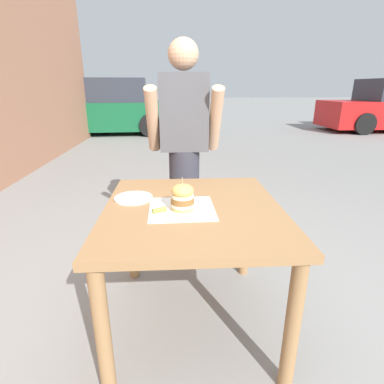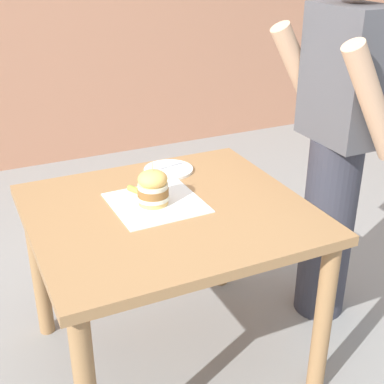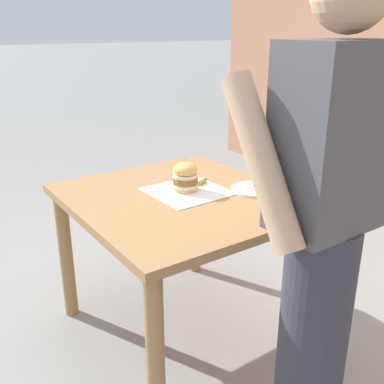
{
  "view_description": "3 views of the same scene",
  "coord_description": "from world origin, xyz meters",
  "px_view_note": "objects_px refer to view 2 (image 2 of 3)",
  "views": [
    {
      "loc": [
        -0.09,
        -1.5,
        1.36
      ],
      "look_at": [
        0.0,
        0.1,
        0.8
      ],
      "focal_mm": 28.0,
      "sensor_mm": 36.0,
      "label": 1
    },
    {
      "loc": [
        1.7,
        -0.69,
        1.7
      ],
      "look_at": [
        0.0,
        0.1,
        0.8
      ],
      "focal_mm": 50.0,
      "sensor_mm": 36.0,
      "label": 2
    },
    {
      "loc": [
        1.07,
        1.64,
        1.49
      ],
      "look_at": [
        0.0,
        0.1,
        0.8
      ],
      "focal_mm": 42.0,
      "sensor_mm": 36.0,
      "label": 3
    }
  ],
  "objects_px": {
    "patio_table": "(169,235)",
    "diner_across_table": "(337,143)",
    "sandwich": "(153,187)",
    "side_plate_with_forks": "(168,170)",
    "pickle_spear": "(135,190)"
  },
  "relations": [
    {
      "from": "patio_table",
      "to": "diner_across_table",
      "type": "height_order",
      "value": "diner_across_table"
    },
    {
      "from": "pickle_spear",
      "to": "side_plate_with_forks",
      "type": "height_order",
      "value": "pickle_spear"
    },
    {
      "from": "side_plate_with_forks",
      "to": "diner_across_table",
      "type": "xyz_separation_m",
      "value": [
        0.32,
        0.67,
        0.13
      ]
    },
    {
      "from": "diner_across_table",
      "to": "sandwich",
      "type": "bearing_deg",
      "value": -92.46
    },
    {
      "from": "patio_table",
      "to": "diner_across_table",
      "type": "bearing_deg",
      "value": 91.48
    },
    {
      "from": "sandwich",
      "to": "pickle_spear",
      "type": "bearing_deg",
      "value": -165.51
    },
    {
      "from": "pickle_spear",
      "to": "sandwich",
      "type": "bearing_deg",
      "value": 14.49
    },
    {
      "from": "patio_table",
      "to": "sandwich",
      "type": "xyz_separation_m",
      "value": [
        -0.06,
        -0.04,
        0.19
      ]
    },
    {
      "from": "sandwich",
      "to": "diner_across_table",
      "type": "bearing_deg",
      "value": 87.54
    },
    {
      "from": "sandwich",
      "to": "side_plate_with_forks",
      "type": "bearing_deg",
      "value": 147.13
    },
    {
      "from": "patio_table",
      "to": "diner_across_table",
      "type": "xyz_separation_m",
      "value": [
        -0.02,
        0.81,
        0.25
      ]
    },
    {
      "from": "pickle_spear",
      "to": "diner_across_table",
      "type": "relative_size",
      "value": 0.04
    },
    {
      "from": "pickle_spear",
      "to": "patio_table",
      "type": "bearing_deg",
      "value": 21.78
    },
    {
      "from": "sandwich",
      "to": "pickle_spear",
      "type": "height_order",
      "value": "sandwich"
    },
    {
      "from": "patio_table",
      "to": "sandwich",
      "type": "distance_m",
      "value": 0.2
    }
  ]
}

